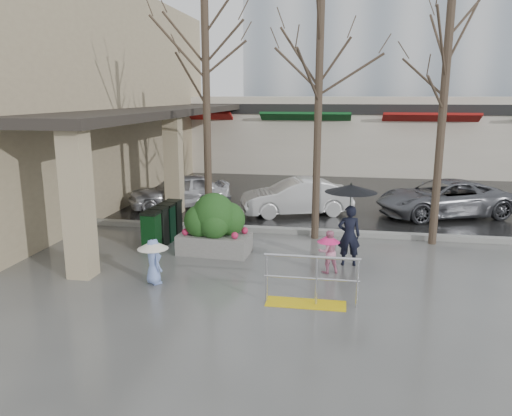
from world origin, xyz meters
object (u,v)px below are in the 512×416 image
(handrail, at_px, (309,287))
(child_blue, at_px, (153,256))
(planter, at_px, (215,225))
(car_c, at_px, (443,198))
(tree_midwest, at_px, (320,52))
(car_b, at_px, (296,197))
(car_a, at_px, (179,191))
(woman, at_px, (350,213))
(child_pink, at_px, (328,249))
(tree_mideast, at_px, (446,65))
(news_boxes, at_px, (163,225))
(tree_west, at_px, (206,59))

(handrail, bearing_deg, child_blue, 170.94)
(planter, bearing_deg, handrail, -47.13)
(car_c, bearing_deg, child_blue, -63.90)
(tree_midwest, height_order, child_blue, tree_midwest)
(planter, relative_size, car_b, 0.50)
(tree_midwest, height_order, car_a, tree_midwest)
(woman, relative_size, car_a, 0.56)
(woman, xyz_separation_m, child_blue, (-4.26, -2.00, -0.69))
(handrail, xyz_separation_m, child_pink, (0.31, 1.93, 0.21))
(tree_midwest, relative_size, planter, 3.65)
(woman, distance_m, car_c, 6.62)
(child_pink, xyz_separation_m, planter, (-3.00, 0.97, 0.20))
(child_pink, distance_m, car_a, 8.29)
(handrail, distance_m, tree_mideast, 7.28)
(car_a, bearing_deg, car_c, 62.33)
(child_pink, relative_size, car_a, 0.28)
(tree_mideast, height_order, car_b, tree_mideast)
(woman, distance_m, car_a, 8.22)
(tree_midwest, distance_m, child_blue, 7.08)
(child_blue, height_order, car_a, car_a)
(child_blue, relative_size, news_boxes, 0.52)
(tree_west, bearing_deg, car_a, 122.06)
(car_a, relative_size, car_c, 0.82)
(handrail, distance_m, tree_midwest, 6.83)
(woman, relative_size, planter, 1.07)
(tree_west, relative_size, news_boxes, 3.45)
(child_pink, relative_size, car_b, 0.27)
(woman, bearing_deg, car_b, -77.06)
(planter, relative_size, car_c, 0.42)
(car_a, bearing_deg, tree_west, 2.53)
(tree_west, height_order, tree_midwest, tree_midwest)
(child_pink, height_order, planter, planter)
(tree_west, bearing_deg, planter, -70.55)
(tree_midwest, relative_size, child_blue, 6.78)
(tree_midwest, xyz_separation_m, car_b, (-0.82, 2.82, -4.60))
(child_blue, height_order, news_boxes, news_boxes)
(tree_west, relative_size, car_c, 1.50)
(handrail, xyz_separation_m, tree_midwest, (-0.16, 4.80, 4.86))
(tree_west, xyz_separation_m, news_boxes, (-1.00, -1.27, -4.54))
(child_pink, bearing_deg, tree_midwest, -103.13)
(child_pink, xyz_separation_m, car_c, (3.71, 6.35, 0.05))
(child_pink, relative_size, news_boxes, 0.52)
(tree_midwest, xyz_separation_m, tree_mideast, (3.30, -0.00, -0.37))
(tree_mideast, distance_m, car_b, 6.55)
(tree_mideast, bearing_deg, planter, -161.90)
(news_boxes, height_order, car_b, car_b)
(car_c, bearing_deg, tree_midwest, -69.98)
(child_blue, distance_m, car_a, 7.66)
(tree_midwest, relative_size, car_a, 1.89)
(child_blue, bearing_deg, car_c, -91.55)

